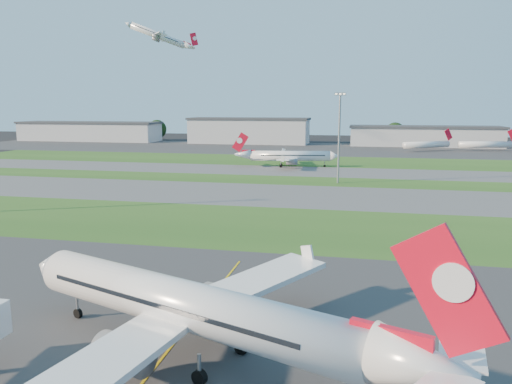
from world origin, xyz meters
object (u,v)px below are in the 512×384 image
(airliner_taxiing, at_px, (289,156))
(mini_jet_far, at_px, (486,144))
(light_mast_centre, at_px, (339,132))
(airliner_parked, at_px, (188,307))
(mini_jet_near, at_px, (427,145))

(airliner_taxiing, distance_m, mini_jet_far, 120.70)
(mini_jet_far, xyz_separation_m, light_mast_centre, (-66.27, -120.79, 11.53))
(airliner_taxiing, distance_m, light_mast_centre, 42.19)
(airliner_parked, distance_m, mini_jet_near, 224.32)
(airliner_parked, xyz_separation_m, light_mast_centre, (7.74, 105.65, 10.14))
(mini_jet_far, bearing_deg, mini_jet_near, -179.01)
(mini_jet_near, bearing_deg, airliner_taxiing, -157.63)
(airliner_taxiing, height_order, light_mast_centre, light_mast_centre)
(airliner_parked, xyz_separation_m, mini_jet_near, (45.36, 219.69, -1.39))
(mini_jet_near, xyz_separation_m, light_mast_centre, (-37.62, -114.04, 11.53))
(airliner_parked, distance_m, airliner_taxiing, 141.95)
(airliner_taxiing, xyz_separation_m, light_mast_centre, (19.45, -35.82, 10.87))
(mini_jet_near, xyz_separation_m, mini_jet_far, (28.66, 6.74, 0.00))
(airliner_parked, bearing_deg, mini_jet_far, 92.69)
(airliner_taxiing, relative_size, mini_jet_far, 1.27)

